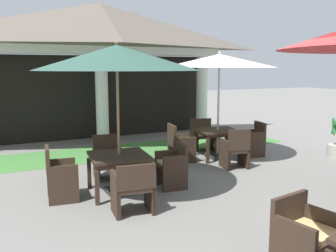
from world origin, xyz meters
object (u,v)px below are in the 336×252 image
object	(u,v)px
patio_chair_mid_right_north	(305,236)
patio_umbrella_far_back	(219,62)
patio_umbrella_mid_left	(117,58)
patio_chair_far_back_north	(203,136)
patio_table_far_back	(218,133)
patio_chair_far_back_west	(180,144)
patio_chair_far_back_south	(235,150)
patio_chair_mid_left_north	(109,159)
patio_chair_mid_left_south	(133,188)
patio_chair_mid_left_east	(172,166)
patio_chair_far_back_east	(253,140)
patio_table_mid_left	(119,160)
patio_chair_mid_left_west	(60,175)
terracotta_urn	(220,145)

from	to	relation	value
patio_chair_mid_right_north	patio_umbrella_far_back	size ratio (longest dim) A/B	0.30
patio_umbrella_mid_left	patio_chair_far_back_north	size ratio (longest dim) A/B	3.41
patio_table_far_back	patio_chair_far_back_west	size ratio (longest dim) A/B	1.24
patio_chair_mid_right_north	patio_chair_far_back_south	size ratio (longest dim) A/B	0.91
patio_chair_mid_left_north	patio_chair_far_back_north	world-z (taller)	patio_chair_mid_left_north
patio_chair_mid_left_south	patio_chair_far_back_west	size ratio (longest dim) A/B	0.93
patio_chair_mid_left_south	patio_chair_mid_left_east	size ratio (longest dim) A/B	1.00
patio_chair_mid_left_south	patio_chair_far_back_east	distance (m)	4.77
patio_table_mid_left	patio_chair_mid_left_west	xyz separation A→B (m)	(-1.03, 0.12, -0.19)
patio_table_mid_left	patio_chair_far_back_east	xyz separation A→B (m)	(4.07, 1.28, -0.21)
patio_chair_mid_left_north	patio_chair_mid_left_west	distance (m)	1.47
patio_chair_mid_left_north	patio_chair_mid_right_north	size ratio (longest dim) A/B	1.04
patio_umbrella_mid_left	patio_chair_far_back_east	distance (m)	4.71
patio_umbrella_far_back	terracotta_urn	size ratio (longest dim) A/B	6.33
patio_table_mid_left	patio_table_far_back	xyz separation A→B (m)	(3.09, 1.45, 0.01)
patio_table_far_back	patio_chair_far_back_east	bearing A→B (deg)	-10.13
patio_chair_mid_right_north	patio_chair_far_back_west	distance (m)	5.19
patio_umbrella_mid_left	patio_umbrella_far_back	bearing A→B (deg)	25.12
patio_umbrella_far_back	patio_chair_far_back_west	distance (m)	2.24
patio_chair_mid_left_east	patio_chair_mid_right_north	world-z (taller)	patio_chair_mid_right_north
patio_umbrella_mid_left	terracotta_urn	distance (m)	4.66
patio_chair_mid_left_north	patio_chair_mid_left_east	size ratio (longest dim) A/B	1.05
patio_chair_mid_left_east	patio_chair_far_back_west	distance (m)	2.05
patio_table_far_back	terracotta_urn	world-z (taller)	patio_table_far_back
patio_chair_mid_left_west	patio_chair_far_back_south	distance (m)	3.97
patio_umbrella_far_back	patio_chair_far_back_north	bearing A→B (deg)	79.87
patio_chair_mid_left_north	patio_chair_mid_left_west	world-z (taller)	patio_chair_mid_left_west
patio_umbrella_mid_left	patio_chair_far_back_south	world-z (taller)	patio_umbrella_mid_left
patio_umbrella_mid_left	patio_chair_far_back_east	world-z (taller)	patio_umbrella_mid_left
patio_chair_far_back_east	patio_umbrella_far_back	bearing A→B (deg)	90.00
patio_chair_mid_right_north	patio_chair_far_back_east	size ratio (longest dim) A/B	0.96
patio_chair_mid_left_west	patio_chair_far_back_east	world-z (taller)	patio_chair_mid_left_west
patio_chair_far_back_north	patio_chair_far_back_west	size ratio (longest dim) A/B	0.94
patio_table_mid_left	patio_umbrella_far_back	size ratio (longest dim) A/B	0.41
patio_chair_mid_left_west	patio_umbrella_far_back	world-z (taller)	patio_umbrella_far_back
patio_chair_mid_left_west	patio_chair_mid_left_north	bearing A→B (deg)	135.04
patio_table_mid_left	patio_chair_mid_left_north	distance (m)	1.07
patio_chair_far_back_south	patio_chair_mid_left_north	bearing A→B (deg)	178.72
terracotta_urn	patio_table_mid_left	bearing A→B (deg)	-150.28
patio_table_mid_left	terracotta_urn	size ratio (longest dim) A/B	2.57
patio_chair_mid_left_south	terracotta_urn	bearing A→B (deg)	46.31
terracotta_urn	patio_umbrella_mid_left	bearing A→B (deg)	-150.28
patio_chair_mid_left_north	patio_chair_mid_left_west	size ratio (longest dim) A/B	0.93
patio_chair_far_back_south	patio_umbrella_mid_left	bearing A→B (deg)	-160.70
terracotta_urn	patio_chair_mid_left_east	bearing A→B (deg)	-139.65
patio_chair_mid_left_west	patio_chair_mid_right_north	size ratio (longest dim) A/B	1.13
patio_chair_mid_left_north	patio_chair_far_back_south	xyz separation A→B (m)	(2.80, -0.56, 0.03)
patio_umbrella_mid_left	patio_chair_mid_left_south	bearing A→B (deg)	-96.50
patio_table_far_back	terracotta_urn	distance (m)	0.86
patio_chair_mid_left_west	patio_chair_far_back_south	xyz separation A→B (m)	(3.95, 0.35, -0.01)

